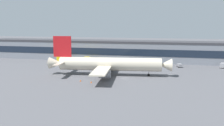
# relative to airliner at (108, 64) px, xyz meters

# --- Properties ---
(ground_plane) EXTENTS (600.00, 600.00, 0.00)m
(ground_plane) POSITION_rel_airliner_xyz_m (8.45, -4.06, -5.13)
(ground_plane) COLOR #56565B
(terminal_building) EXTENTS (200.92, 15.78, 12.60)m
(terminal_building) POSITION_rel_airliner_xyz_m (8.45, 45.77, 1.19)
(terminal_building) COLOR gray
(terminal_building) RESTS_ON ground_plane
(airliner) EXTENTS (55.82, 47.51, 17.60)m
(airliner) POSITION_rel_airliner_xyz_m (0.00, 0.00, 0.00)
(airliner) COLOR beige
(airliner) RESTS_ON ground_plane
(fuel_truck) EXTENTS (6.91, 8.57, 3.35)m
(fuel_truck) POSITION_rel_airliner_xyz_m (-20.11, 31.55, -3.25)
(fuel_truck) COLOR yellow
(fuel_truck) RESTS_ON ground_plane
(crew_van) EXTENTS (3.91, 5.64, 2.55)m
(crew_van) POSITION_rel_airliner_xyz_m (54.46, 32.15, -3.68)
(crew_van) COLOR gray
(crew_van) RESTS_ON ground_plane
(catering_truck) EXTENTS (7.48, 3.52, 4.15)m
(catering_truck) POSITION_rel_airliner_xyz_m (-36.22, 31.55, -2.84)
(catering_truck) COLOR yellow
(catering_truck) RESTS_ON ground_plane
(follow_me_car) EXTENTS (2.99, 4.75, 1.85)m
(follow_me_car) POSITION_rel_airliner_xyz_m (7.65, 29.52, -4.04)
(follow_me_car) COLOR yellow
(follow_me_car) RESTS_ON ground_plane
(baggage_tug) EXTENTS (2.94, 4.02, 1.85)m
(baggage_tug) POSITION_rel_airliner_xyz_m (32.33, 28.75, -4.05)
(baggage_tug) COLOR gray
(baggage_tug) RESTS_ON ground_plane
(pushback_tractor) EXTENTS (5.20, 3.45, 1.75)m
(pushback_tractor) POSITION_rel_airliner_xyz_m (-5.13, 28.96, -4.08)
(pushback_tractor) COLOR white
(pushback_tractor) RESTS_ON ground_plane
(traffic_cone_0) EXTENTS (0.60, 0.60, 0.75)m
(traffic_cone_0) POSITION_rel_airliner_xyz_m (-7.82, -14.61, -4.76)
(traffic_cone_0) COLOR #F2590C
(traffic_cone_0) RESTS_ON ground_plane
(traffic_cone_1) EXTENTS (0.57, 0.57, 0.72)m
(traffic_cone_1) POSITION_rel_airliner_xyz_m (-2.84, -16.02, -4.78)
(traffic_cone_1) COLOR #F2590C
(traffic_cone_1) RESTS_ON ground_plane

